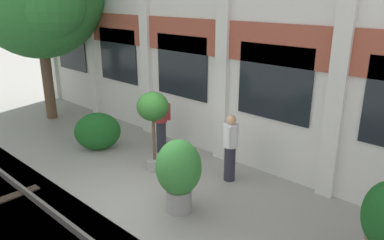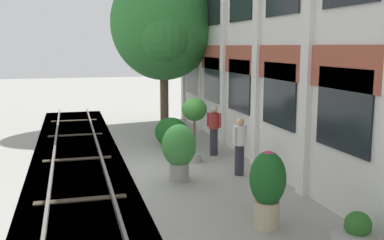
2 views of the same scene
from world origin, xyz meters
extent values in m
plane|color=gray|center=(0.00, 0.00, 0.00)|extent=(80.00, 80.00, 0.00)
cube|color=silver|center=(0.00, 3.04, 3.59)|extent=(17.39, 0.50, 7.19)
cube|color=#9E4C38|center=(0.00, 2.77, 3.10)|extent=(17.39, 0.06, 0.90)
cube|color=silver|center=(-8.69, 2.73, 3.59)|extent=(0.36, 0.16, 7.19)
cube|color=silver|center=(-5.80, 2.73, 3.59)|extent=(0.36, 0.16, 7.19)
cube|color=silver|center=(-2.90, 2.73, 3.59)|extent=(0.36, 0.16, 7.19)
cube|color=silver|center=(0.00, 2.73, 3.59)|extent=(0.36, 0.16, 7.19)
cube|color=silver|center=(2.90, 2.73, 3.59)|extent=(0.36, 0.16, 7.19)
cube|color=black|center=(-7.24, 2.76, 2.25)|extent=(1.85, 0.04, 1.70)
cube|color=black|center=(-4.35, 2.76, 2.25)|extent=(1.85, 0.04, 1.70)
cube|color=black|center=(-1.45, 2.76, 2.25)|extent=(1.85, 0.04, 1.70)
cube|color=black|center=(1.45, 2.76, 2.25)|extent=(1.85, 0.04, 1.70)
cube|color=black|center=(4.35, 2.76, 2.25)|extent=(1.85, 0.04, 1.70)
cube|color=black|center=(-7.24, 2.76, 5.15)|extent=(1.85, 0.04, 1.70)
cube|color=black|center=(-4.35, 2.76, 5.15)|extent=(1.85, 0.04, 1.70)
cube|color=#423F3A|center=(0.00, -2.42, -0.14)|extent=(25.39, 2.80, 0.28)
cube|color=#605B56|center=(0.00, -3.14, 0.07)|extent=(25.39, 0.07, 0.15)
cube|color=#605B56|center=(0.00, -1.70, 0.07)|extent=(25.39, 0.07, 0.15)
cube|color=#382D23|center=(-9.65, -2.42, 0.01)|extent=(0.24, 2.10, 0.03)
cube|color=#382D23|center=(-5.98, -2.42, 0.01)|extent=(0.24, 2.10, 0.03)
cube|color=#382D23|center=(-1.97, -2.42, 0.01)|extent=(0.24, 2.10, 0.03)
cube|color=#382D23|center=(1.95, -2.42, 0.01)|extent=(0.24, 2.10, 0.03)
cylinder|color=brown|center=(-6.47, 1.32, 1.58)|extent=(0.35, 0.35, 3.16)
ellipsoid|color=#2D7A33|center=(-6.47, 1.32, 4.46)|extent=(4.40, 4.40, 4.72)
sphere|color=#2D7A33|center=(-7.57, 1.52, 3.99)|extent=(2.42, 2.42, 2.42)
sphere|color=#2D7A33|center=(-5.37, 1.12, 3.99)|extent=(2.42, 2.42, 2.42)
cylinder|color=gray|center=(1.03, 0.15, 0.24)|extent=(0.51, 0.51, 0.47)
ellipsoid|color=#388438|center=(1.03, 0.15, 0.95)|extent=(0.90, 0.90, 1.12)
ellipsoid|color=gray|center=(5.82, 2.19, 0.17)|extent=(0.92, 0.92, 0.33)
sphere|color=#286023|center=(5.82, 2.19, 0.45)|extent=(0.48, 0.48, 0.48)
cylinder|color=tan|center=(4.52, 1.07, 0.27)|extent=(0.49, 0.49, 0.54)
ellipsoid|color=#19561E|center=(4.52, 1.07, 1.00)|extent=(0.71, 0.71, 1.08)
sphere|color=#DB2866|center=(4.52, 1.07, 1.35)|extent=(0.39, 0.39, 0.39)
cylinder|color=gray|center=(-0.73, 1.06, 0.13)|extent=(0.43, 0.43, 0.27)
cylinder|color=brown|center=(-0.73, 1.06, 0.88)|extent=(0.07, 0.07, 1.22)
ellipsoid|color=#286023|center=(-0.73, 1.06, 1.63)|extent=(0.76, 0.76, 0.69)
cylinder|color=#282833|center=(-1.39, 1.90, 0.44)|extent=(0.26, 0.26, 0.89)
cylinder|color=maroon|center=(-1.39, 1.90, 1.14)|extent=(0.34, 0.34, 0.50)
sphere|color=tan|center=(-1.39, 1.90, 1.50)|extent=(0.22, 0.22, 0.22)
cylinder|color=maroon|center=(-1.56, 1.75, 1.17)|extent=(0.09, 0.09, 0.45)
cylinder|color=maroon|center=(-1.23, 2.04, 1.17)|extent=(0.09, 0.09, 0.45)
cylinder|color=#282833|center=(0.97, 1.87, 0.42)|extent=(0.26, 0.26, 0.85)
cylinder|color=silver|center=(0.97, 1.87, 1.11)|extent=(0.34, 0.34, 0.54)
sphere|color=tan|center=(0.97, 1.87, 1.49)|extent=(0.22, 0.22, 0.22)
cylinder|color=silver|center=(0.87, 2.07, 1.14)|extent=(0.09, 0.09, 0.48)
cylinder|color=silver|center=(1.07, 1.67, 1.14)|extent=(0.09, 0.09, 0.48)
ellipsoid|color=#19561E|center=(-2.81, 0.82, 0.54)|extent=(1.30, 1.43, 1.07)
camera|label=1|loc=(5.70, -4.49, 4.15)|focal=35.00mm
camera|label=2|loc=(12.22, -2.56, 3.53)|focal=42.00mm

